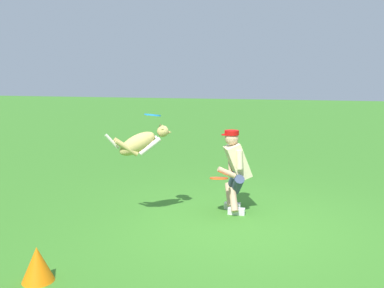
{
  "coord_description": "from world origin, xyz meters",
  "views": [
    {
      "loc": [
        -0.84,
        5.92,
        2.17
      ],
      "look_at": [
        0.69,
        -0.33,
        1.12
      ],
      "focal_mm": 41.02,
      "sensor_mm": 36.0,
      "label": 1
    }
  ],
  "objects_px": {
    "frisbee_held": "(219,178)",
    "training_cone": "(37,264)",
    "dog": "(141,143)",
    "person": "(235,168)",
    "frisbee_flying": "(153,115)"
  },
  "relations": [
    {
      "from": "frisbee_flying",
      "to": "training_cone",
      "type": "distance_m",
      "value": 2.62
    },
    {
      "from": "person",
      "to": "dog",
      "type": "xyz_separation_m",
      "value": [
        1.27,
        0.74,
        0.48
      ]
    },
    {
      "from": "person",
      "to": "frisbee_flying",
      "type": "height_order",
      "value": "frisbee_flying"
    },
    {
      "from": "frisbee_flying",
      "to": "frisbee_held",
      "type": "bearing_deg",
      "value": -160.71
    },
    {
      "from": "dog",
      "to": "frisbee_held",
      "type": "bearing_deg",
      "value": -12.27
    },
    {
      "from": "dog",
      "to": "frisbee_flying",
      "type": "height_order",
      "value": "frisbee_flying"
    },
    {
      "from": "training_cone",
      "to": "frisbee_flying",
      "type": "bearing_deg",
      "value": -104.48
    },
    {
      "from": "frisbee_held",
      "to": "training_cone",
      "type": "distance_m",
      "value": 2.91
    },
    {
      "from": "person",
      "to": "frisbee_held",
      "type": "distance_m",
      "value": 0.4
    },
    {
      "from": "person",
      "to": "frisbee_held",
      "type": "xyz_separation_m",
      "value": [
        0.2,
        0.33,
        -0.09
      ]
    },
    {
      "from": "dog",
      "to": "frisbee_flying",
      "type": "xyz_separation_m",
      "value": [
        -0.15,
        -0.09,
        0.39
      ]
    },
    {
      "from": "dog",
      "to": "frisbee_flying",
      "type": "distance_m",
      "value": 0.43
    },
    {
      "from": "person",
      "to": "training_cone",
      "type": "bearing_deg",
      "value": 37.94
    },
    {
      "from": "frisbee_flying",
      "to": "frisbee_held",
      "type": "height_order",
      "value": "frisbee_flying"
    },
    {
      "from": "training_cone",
      "to": "person",
      "type": "bearing_deg",
      "value": -120.74
    }
  ]
}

